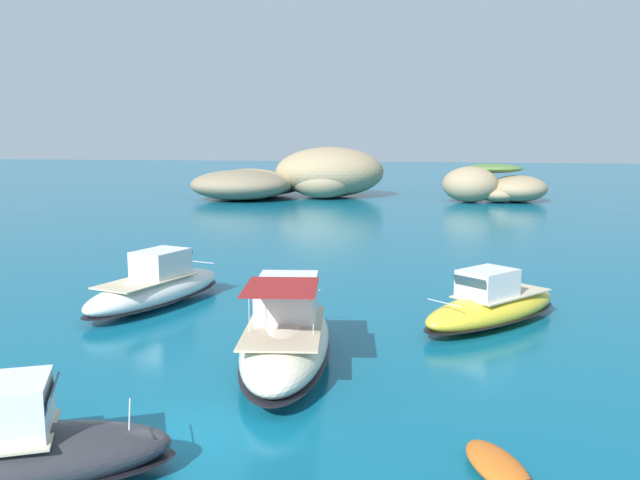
{
  "coord_description": "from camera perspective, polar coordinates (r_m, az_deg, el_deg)",
  "views": [
    {
      "loc": [
        6.42,
        -15.63,
        7.81
      ],
      "look_at": [
        0.05,
        15.64,
        2.83
      ],
      "focal_mm": 36.9,
      "sensor_mm": 36.0,
      "label": 1
    }
  ],
  "objects": [
    {
      "name": "motorboat_white",
      "position": [
        31.7,
        -14.02,
        -4.04
      ],
      "size": [
        4.91,
        9.18,
        2.59
      ],
      "color": "white",
      "rests_on": "ground"
    },
    {
      "name": "dinghy_tender",
      "position": [
        16.73,
        15.16,
        -18.4
      ],
      "size": [
        2.03,
        2.83,
        0.58
      ],
      "color": "orange",
      "rests_on": "ground"
    },
    {
      "name": "motorboat_cream",
      "position": [
        23.17,
        -2.93,
        -8.24
      ],
      "size": [
        4.56,
        10.35,
        3.13
      ],
      "color": "beige",
      "rests_on": "ground"
    },
    {
      "name": "motorboat_yellow",
      "position": [
        28.66,
        14.68,
        -5.56
      ],
      "size": [
        7.07,
        7.91,
        2.42
      ],
      "color": "yellow",
      "rests_on": "ground"
    },
    {
      "name": "ground_plane",
      "position": [
        18.61,
        -10.21,
        -16.07
      ],
      "size": [
        400.0,
        400.0,
        0.0
      ],
      "primitive_type": "plane",
      "color": "#0C5B7A"
    },
    {
      "name": "islet_large",
      "position": [
        86.86,
        -2.59,
        5.33
      ],
      "size": [
        27.01,
        21.85,
        6.58
      ],
      "color": "#9E8966",
      "rests_on": "ground"
    },
    {
      "name": "islet_small",
      "position": [
        83.58,
        14.87,
        4.6
      ],
      "size": [
        14.8,
        11.06,
        4.58
      ],
      "color": "#9E8966",
      "rests_on": "ground"
    }
  ]
}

